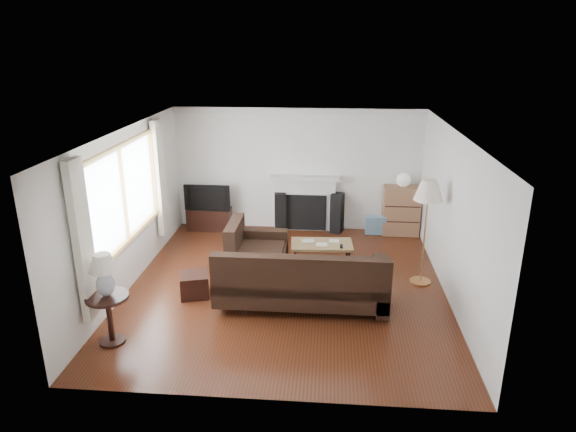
# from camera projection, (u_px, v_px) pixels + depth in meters

# --- Properties ---
(room) EXTENTS (5.10, 5.60, 2.54)m
(room) POSITION_uv_depth(u_px,v_px,m) (286.00, 213.00, 7.86)
(room) COLOR #4D2111
(room) RESTS_ON ground
(window) EXTENTS (0.12, 2.74, 1.54)m
(window) POSITION_uv_depth(u_px,v_px,m) (124.00, 194.00, 7.76)
(window) COLOR olive
(window) RESTS_ON room
(curtain_near) EXTENTS (0.10, 0.35, 2.10)m
(curtain_near) POSITION_uv_depth(u_px,v_px,m) (83.00, 241.00, 6.38)
(curtain_near) COLOR silver
(curtain_near) RESTS_ON room
(curtain_far) EXTENTS (0.10, 0.35, 2.10)m
(curtain_far) POSITION_uv_depth(u_px,v_px,m) (160.00, 178.00, 9.24)
(curtain_far) COLOR silver
(curtain_far) RESTS_ON room
(fireplace) EXTENTS (1.40, 0.26, 1.15)m
(fireplace) POSITION_uv_depth(u_px,v_px,m) (305.00, 203.00, 10.56)
(fireplace) COLOR white
(fireplace) RESTS_ON room
(tv_stand) EXTENTS (0.89, 0.40, 0.44)m
(tv_stand) POSITION_uv_depth(u_px,v_px,m) (210.00, 219.00, 10.69)
(tv_stand) COLOR black
(tv_stand) RESTS_ON ground
(television) EXTENTS (0.94, 0.12, 0.54)m
(television) POSITION_uv_depth(u_px,v_px,m) (208.00, 196.00, 10.53)
(television) COLOR black
(television) RESTS_ON tv_stand
(speaker_left) EXTENTS (0.26, 0.30, 0.82)m
(speaker_left) POSITION_uv_depth(u_px,v_px,m) (280.00, 212.00, 10.56)
(speaker_left) COLOR black
(speaker_left) RESTS_ON ground
(speaker_right) EXTENTS (0.30, 0.33, 0.82)m
(speaker_right) POSITION_uv_depth(u_px,v_px,m) (337.00, 213.00, 10.47)
(speaker_right) COLOR black
(speaker_right) RESTS_ON ground
(bookshelf) EXTENTS (0.73, 0.35, 1.00)m
(bookshelf) POSITION_uv_depth(u_px,v_px,m) (401.00, 211.00, 10.32)
(bookshelf) COLOR #986646
(bookshelf) RESTS_ON ground
(globe_lamp) EXTENTS (0.27, 0.27, 0.27)m
(globe_lamp) POSITION_uv_depth(u_px,v_px,m) (403.00, 180.00, 10.11)
(globe_lamp) COLOR white
(globe_lamp) RESTS_ON bookshelf
(sectional_sofa) EXTENTS (2.73, 2.00, 0.88)m
(sectional_sofa) POSITION_uv_depth(u_px,v_px,m) (302.00, 278.00, 7.57)
(sectional_sofa) COLOR black
(sectional_sofa) RESTS_ON ground
(coffee_table) EXTENTS (1.10, 0.64, 0.42)m
(coffee_table) POSITION_uv_depth(u_px,v_px,m) (321.00, 254.00, 8.99)
(coffee_table) COLOR olive
(coffee_table) RESTS_ON ground
(footstool) EXTENTS (0.53, 0.53, 0.36)m
(footstool) POSITION_uv_depth(u_px,v_px,m) (194.00, 285.00, 7.93)
(footstool) COLOR black
(footstool) RESTS_ON ground
(floor_lamp) EXTENTS (0.59, 0.59, 1.73)m
(floor_lamp) POSITION_uv_depth(u_px,v_px,m) (425.00, 233.00, 8.13)
(floor_lamp) COLOR #AC733B
(floor_lamp) RESTS_ON ground
(side_table) EXTENTS (0.54, 0.54, 0.68)m
(side_table) POSITION_uv_depth(u_px,v_px,m) (110.00, 319.00, 6.65)
(side_table) COLOR black
(side_table) RESTS_ON ground
(table_lamp) EXTENTS (0.35, 0.35, 0.57)m
(table_lamp) POSITION_uv_depth(u_px,v_px,m) (104.00, 275.00, 6.45)
(table_lamp) COLOR silver
(table_lamp) RESTS_ON side_table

